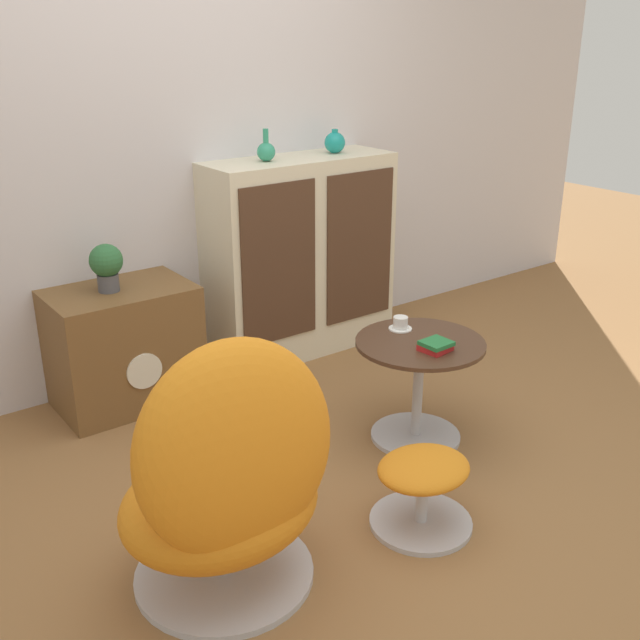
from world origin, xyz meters
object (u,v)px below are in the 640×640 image
Objects in this scene: tv_console at (124,346)px; ottoman at (423,482)px; vase_inner_left at (335,142)px; coffee_table at (418,379)px; egg_chair at (229,479)px; teacup at (400,324)px; vase_leftmost at (266,151)px; sideboard at (301,257)px; book_stack at (436,346)px; potted_plant at (106,264)px.

ottoman is at bearing -73.59° from tv_console.
vase_inner_left is at bearing 62.65° from ottoman.
coffee_table is at bearing -109.90° from vase_inner_left.
teacup is (1.16, 0.49, 0.08)m from egg_chair.
ottoman is 2.34× the size of vase_leftmost.
tv_console is 1.20m from vase_leftmost.
sideboard reaches higher than ottoman.
book_stack reaches higher than coffee_table.
tv_console is 6.37× the size of teacup.
egg_chair is 0.76m from ottoman.
potted_plant is (-0.92, 1.10, 0.42)m from coffee_table.
egg_chair is 1.63× the size of coffee_table.
sideboard reaches higher than teacup.
egg_chair is at bearing -126.96° from vase_leftmost.
coffee_table is at bearing 16.72° from egg_chair.
tv_console reaches higher than coffee_table.
coffee_table is 2.49× the size of potted_plant.
egg_chair is at bearing -136.38° from vase_inner_left.
ottoman is (-0.60, -1.60, -0.36)m from sideboard.
sideboard is at bearing 69.56° from ottoman.
egg_chair is at bearing -168.28° from book_stack.
vase_leftmost is 1.27× the size of vase_inner_left.
sideboard is 1.11m from potted_plant.
tv_console is at bearing 128.74° from coffee_table.
tv_console is 1.33m from teacup.
ottoman is at bearing -125.40° from teacup.
egg_chair is 1.49m from potted_plant.
vase_inner_left is (0.23, 0.00, 0.59)m from sideboard.
tv_console reaches higher than book_stack.
teacup is at bearing 54.60° from ottoman.
ottoman is 0.62m from book_stack.
sideboard is 1.19× the size of egg_chair.
tv_console is 5.18× the size of vase_inner_left.
tv_console is 1.74× the size of ottoman.
potted_plant reaches higher than teacup.
sideboard is 4.84× the size of potted_plant.
egg_chair is 1.26m from teacup.
vase_leftmost reaches higher than coffee_table.
book_stack is (-0.20, -1.24, -0.05)m from sideboard.
potted_plant is at bearing -177.81° from vase_leftmost.
potted_plant is (-0.50, 1.57, 0.52)m from ottoman.
sideboard is 1.98m from egg_chair.
sideboard reaches higher than tv_console.
vase_leftmost is 0.99m from potted_plant.
vase_leftmost reaches higher than sideboard.
book_stack is at bearing 42.10° from ottoman.
ottoman is 3.66× the size of teacup.
teacup is (0.90, -0.95, 0.20)m from tv_console.
book_stack is (1.12, 0.23, 0.08)m from egg_chair.
tv_console is 2.96× the size of potted_plant.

